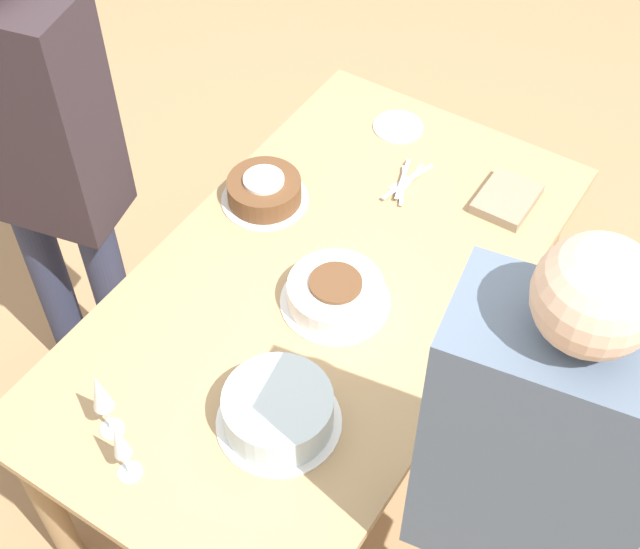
{
  "coord_description": "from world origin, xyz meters",
  "views": [
    {
      "loc": [
        1.28,
        0.82,
        2.56
      ],
      "look_at": [
        0.0,
        0.0,
        0.77
      ],
      "focal_mm": 50.0,
      "sensor_mm": 36.0,
      "label": 1
    }
  ],
  "objects_px": {
    "wine_glass_far": "(100,395)",
    "person_cutting": "(38,151)",
    "cake_center_white": "(335,293)",
    "cake_front_chocolate": "(264,191)",
    "wine_glass_near": "(120,442)",
    "person_watching": "(525,485)",
    "cake_back_decorated": "(278,411)"
  },
  "relations": [
    {
      "from": "cake_front_chocolate",
      "to": "wine_glass_far",
      "type": "bearing_deg",
      "value": 9.46
    },
    {
      "from": "wine_glass_near",
      "to": "person_watching",
      "type": "relative_size",
      "value": 0.13
    },
    {
      "from": "wine_glass_far",
      "to": "person_cutting",
      "type": "distance_m",
      "value": 0.73
    },
    {
      "from": "cake_front_chocolate",
      "to": "wine_glass_far",
      "type": "relative_size",
      "value": 1.16
    },
    {
      "from": "cake_back_decorated",
      "to": "person_watching",
      "type": "distance_m",
      "value": 0.63
    },
    {
      "from": "cake_back_decorated",
      "to": "wine_glass_near",
      "type": "relative_size",
      "value": 1.4
    },
    {
      "from": "wine_glass_near",
      "to": "person_cutting",
      "type": "xyz_separation_m",
      "value": [
        -0.5,
        -0.69,
        0.13
      ]
    },
    {
      "from": "cake_center_white",
      "to": "person_cutting",
      "type": "height_order",
      "value": "person_cutting"
    },
    {
      "from": "person_cutting",
      "to": "cake_center_white",
      "type": "bearing_deg",
      "value": -0.32
    },
    {
      "from": "cake_front_chocolate",
      "to": "person_watching",
      "type": "height_order",
      "value": "person_watching"
    },
    {
      "from": "cake_back_decorated",
      "to": "person_cutting",
      "type": "height_order",
      "value": "person_cutting"
    },
    {
      "from": "person_cutting",
      "to": "wine_glass_far",
      "type": "bearing_deg",
      "value": -49.53
    },
    {
      "from": "cake_back_decorated",
      "to": "wine_glass_far",
      "type": "xyz_separation_m",
      "value": [
        0.23,
        -0.32,
        0.1
      ]
    },
    {
      "from": "person_watching",
      "to": "wine_glass_near",
      "type": "bearing_deg",
      "value": 11.39
    },
    {
      "from": "cake_front_chocolate",
      "to": "cake_back_decorated",
      "type": "distance_m",
      "value": 0.75
    },
    {
      "from": "person_watching",
      "to": "cake_back_decorated",
      "type": "bearing_deg",
      "value": -8.97
    },
    {
      "from": "cake_front_chocolate",
      "to": "wine_glass_near",
      "type": "relative_size",
      "value": 1.19
    },
    {
      "from": "cake_center_white",
      "to": "person_cutting",
      "type": "xyz_separation_m",
      "value": [
        0.18,
        -0.81,
        0.23
      ]
    },
    {
      "from": "cake_front_chocolate",
      "to": "wine_glass_near",
      "type": "xyz_separation_m",
      "value": [
        0.89,
        0.25,
        0.1
      ]
    },
    {
      "from": "cake_center_white",
      "to": "person_watching",
      "type": "height_order",
      "value": "person_watching"
    },
    {
      "from": "cake_back_decorated",
      "to": "person_watching",
      "type": "bearing_deg",
      "value": 90.12
    },
    {
      "from": "cake_center_white",
      "to": "wine_glass_far",
      "type": "relative_size",
      "value": 1.33
    },
    {
      "from": "wine_glass_far",
      "to": "person_watching",
      "type": "bearing_deg",
      "value": 104.37
    },
    {
      "from": "cake_back_decorated",
      "to": "person_cutting",
      "type": "bearing_deg",
      "value": -102.93
    },
    {
      "from": "cake_front_chocolate",
      "to": "person_cutting",
      "type": "relative_size",
      "value": 0.16
    },
    {
      "from": "wine_glass_far",
      "to": "person_cutting",
      "type": "bearing_deg",
      "value": -127.01
    },
    {
      "from": "wine_glass_near",
      "to": "person_cutting",
      "type": "bearing_deg",
      "value": -125.99
    },
    {
      "from": "cake_front_chocolate",
      "to": "wine_glass_near",
      "type": "height_order",
      "value": "wine_glass_near"
    },
    {
      "from": "person_watching",
      "to": "person_cutting",
      "type": "bearing_deg",
      "value": -16.99
    },
    {
      "from": "wine_glass_far",
      "to": "person_cutting",
      "type": "xyz_separation_m",
      "value": [
        -0.43,
        -0.58,
        0.12
      ]
    },
    {
      "from": "cake_back_decorated",
      "to": "person_watching",
      "type": "height_order",
      "value": "person_watching"
    },
    {
      "from": "cake_front_chocolate",
      "to": "person_cutting",
      "type": "bearing_deg",
      "value": -48.55
    }
  ]
}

